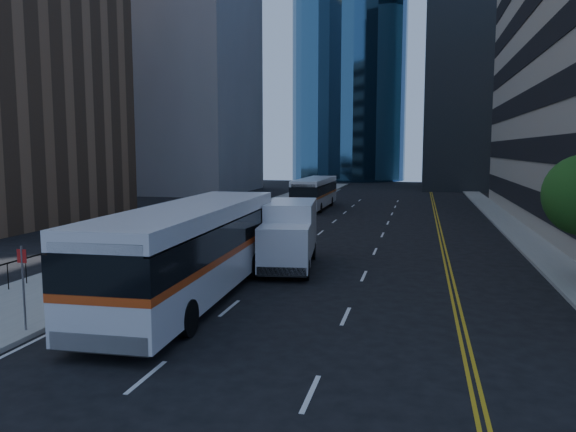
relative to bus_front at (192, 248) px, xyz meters
The scene contains 7 objects.
ground 6.22m from the bus_front, 28.83° to the right, with size 160.00×160.00×0.00m, color black.
sidewalk_west 22.84m from the bus_front, 103.47° to the left, with size 5.00×90.00×0.15m, color gray.
sidewalk_east 26.36m from the bus_front, 57.33° to the left, with size 2.00×90.00×0.15m, color gray.
midrise_west 56.38m from the bus_front, 114.90° to the left, with size 18.00×18.00×35.00m, color gray.
bus_front is the anchor object (origin of this frame).
bus_rear 31.75m from the bus_front, 92.54° to the left, with size 2.37×10.81×2.79m.
box_truck 6.51m from the bus_front, 70.42° to the left, with size 2.91×6.45×2.98m.
Camera 1 is at (2.75, -15.74, 5.42)m, focal length 35.00 mm.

